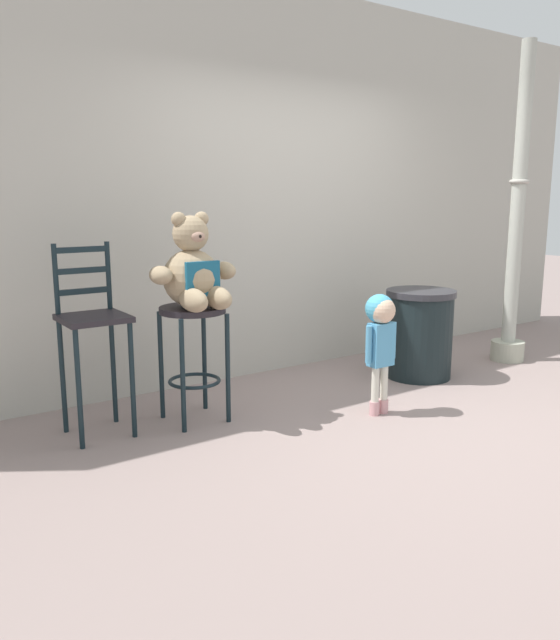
% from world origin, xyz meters
% --- Properties ---
extents(ground_plane, '(24.00, 24.00, 0.00)m').
position_xyz_m(ground_plane, '(0.00, 0.00, 0.00)').
color(ground_plane, gray).
extents(building_wall, '(7.71, 0.30, 3.14)m').
position_xyz_m(building_wall, '(0.00, 1.80, 1.57)').
color(building_wall, '#B3AEA3').
rests_on(building_wall, ground_plane).
extents(bar_stool_with_teddy, '(0.44, 0.44, 0.78)m').
position_xyz_m(bar_stool_with_teddy, '(-1.23, 0.92, 0.56)').
color(bar_stool_with_teddy, black).
rests_on(bar_stool_with_teddy, ground_plane).
extents(teddy_bear, '(0.59, 0.53, 0.61)m').
position_xyz_m(teddy_bear, '(-1.23, 0.89, 1.00)').
color(teddy_bear, tan).
rests_on(teddy_bear, bar_stool_with_teddy).
extents(child_walking, '(0.27, 0.21, 0.84)m').
position_xyz_m(child_walking, '(-0.13, 0.31, 0.61)').
color(child_walking, '#D09598').
rests_on(child_walking, ground_plane).
extents(trash_bin, '(0.57, 0.57, 0.73)m').
position_xyz_m(trash_bin, '(0.79, 0.79, 0.37)').
color(trash_bin, black).
rests_on(trash_bin, ground_plane).
extents(lamppost, '(0.30, 0.30, 2.79)m').
position_xyz_m(lamppost, '(1.86, 0.70, 1.10)').
color(lamppost, '#A7A895').
rests_on(lamppost, ground_plane).
extents(bar_chair_empty, '(0.39, 0.39, 1.20)m').
position_xyz_m(bar_chair_empty, '(-1.85, 1.05, 0.68)').
color(bar_chair_empty, black).
rests_on(bar_chair_empty, ground_plane).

